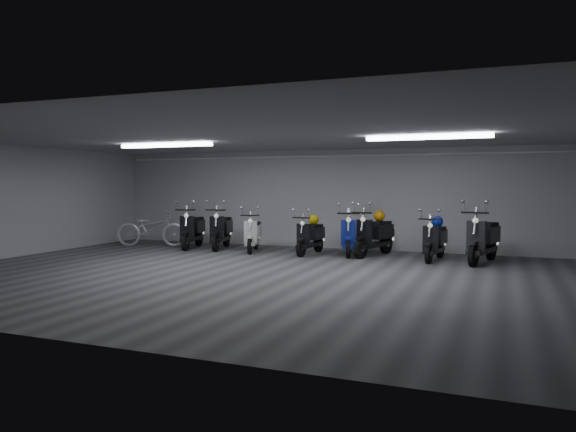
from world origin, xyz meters
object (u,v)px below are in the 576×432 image
at_px(scooter_0, 192,224).
at_px(scooter_2, 253,228).
at_px(scooter_9, 483,231).
at_px(helmet_0, 379,216).
at_px(scooter_5, 374,229).
at_px(helmet_1, 438,222).
at_px(scooter_3, 310,231).
at_px(scooter_4, 349,228).
at_px(scooter_1, 221,224).
at_px(bicycle, 151,224).
at_px(scooter_8, 435,234).
at_px(helmet_2, 314,220).

height_order(scooter_0, scooter_2, scooter_0).
distance_m(scooter_0, scooter_9, 7.80).
xyz_separation_m(scooter_2, helmet_0, (3.34, 0.53, 0.38)).
relative_size(scooter_9, helmet_0, 6.98).
height_order(scooter_5, helmet_1, scooter_5).
distance_m(scooter_3, scooter_4, 1.01).
bearing_deg(scooter_2, scooter_3, -18.61).
distance_m(scooter_4, scooter_5, 0.65).
xyz_separation_m(scooter_1, bicycle, (-2.24, -0.16, -0.05)).
relative_size(scooter_4, scooter_9, 0.92).
xyz_separation_m(bicycle, helmet_1, (8.14, 0.19, 0.27)).
bearing_deg(helmet_0, scooter_8, -20.71).
distance_m(scooter_2, scooter_8, 4.80).
bearing_deg(scooter_4, scooter_9, -18.86).
height_order(scooter_1, scooter_9, scooter_9).
bearing_deg(scooter_5, scooter_1, -161.22).
relative_size(scooter_3, helmet_1, 6.06).
distance_m(bicycle, helmet_2, 5.00).
distance_m(scooter_8, helmet_0, 1.60).
relative_size(scooter_8, scooter_9, 0.85).
distance_m(bicycle, helmet_1, 8.15).
relative_size(scooter_8, helmet_1, 6.28).
bearing_deg(helmet_2, helmet_0, 11.57).
bearing_deg(scooter_4, helmet_1, -14.16).
xyz_separation_m(scooter_5, helmet_0, (0.08, 0.25, 0.31)).
distance_m(scooter_1, scooter_8, 5.88).
distance_m(scooter_5, helmet_1, 1.58).
xyz_separation_m(scooter_8, scooter_9, (1.08, -0.05, 0.11)).
height_order(scooter_4, helmet_1, scooter_4).
bearing_deg(scooter_0, bicycle, 165.56).
height_order(scooter_0, bicycle, scooter_0).
height_order(scooter_9, bicycle, scooter_9).
bearing_deg(scooter_3, scooter_4, 21.43).
height_order(scooter_2, scooter_5, scooter_5).
relative_size(scooter_0, scooter_1, 1.00).
distance_m(scooter_9, bicycle, 9.19).
bearing_deg(helmet_0, scooter_2, -170.99).
distance_m(scooter_0, scooter_3, 3.57).
height_order(scooter_5, bicycle, scooter_5).
xyz_separation_m(scooter_0, helmet_2, (3.59, 0.17, 0.20)).
xyz_separation_m(scooter_2, scooter_4, (2.62, 0.25, 0.06)).
bearing_deg(scooter_5, scooter_8, 6.43).
bearing_deg(helmet_2, scooter_0, -177.35).
height_order(scooter_0, helmet_1, scooter_0).
height_order(scooter_1, helmet_0, scooter_1).
bearing_deg(scooter_8, scooter_9, 4.34).
bearing_deg(bicycle, helmet_1, -107.34).
distance_m(scooter_5, bicycle, 6.58).
relative_size(scooter_2, scooter_5, 0.90).
xyz_separation_m(scooter_3, bicycle, (-4.97, 0.07, 0.04)).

